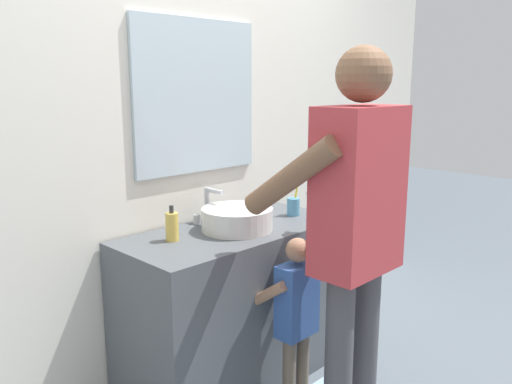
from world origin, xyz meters
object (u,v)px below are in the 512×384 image
(soap_bottle, at_px, (172,226))
(child_toddler, at_px, (295,310))
(adult_parent, at_px, (354,215))
(toothbrush_cup, at_px, (293,206))

(soap_bottle, relative_size, child_toddler, 0.19)
(soap_bottle, bearing_deg, adult_parent, -64.08)
(child_toddler, bearing_deg, soap_bottle, 125.26)
(child_toddler, relative_size, adult_parent, 0.51)
(soap_bottle, relative_size, adult_parent, 0.10)
(adult_parent, bearing_deg, toothbrush_cup, 59.43)
(toothbrush_cup, bearing_deg, child_toddler, -137.88)
(adult_parent, bearing_deg, soap_bottle, 115.92)
(toothbrush_cup, height_order, child_toddler, toothbrush_cup)
(child_toddler, distance_m, adult_parent, 0.56)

